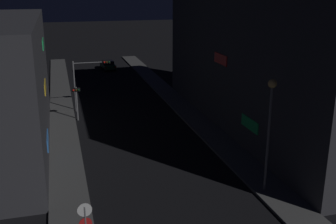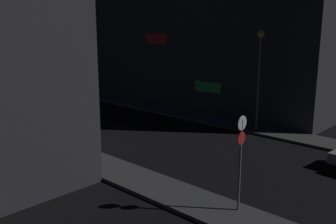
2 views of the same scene
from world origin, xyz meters
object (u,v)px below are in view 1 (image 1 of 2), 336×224
at_px(far_car, 108,65).
at_px(traffic_light_left_kerb, 76,97).
at_px(traffic_light_overhead, 88,75).
at_px(street_lamp_near_block, 270,114).

relative_size(far_car, traffic_light_left_kerb, 1.34).
bearing_deg(traffic_light_overhead, far_car, 77.74).
xyz_separation_m(far_car, traffic_light_left_kerb, (-6.21, -25.07, 1.73)).
bearing_deg(traffic_light_left_kerb, far_car, 76.08).
relative_size(traffic_light_overhead, street_lamp_near_block, 0.74).
distance_m(far_car, traffic_light_left_kerb, 25.89).
bearing_deg(traffic_light_overhead, traffic_light_left_kerb, -114.64).
distance_m(far_car, street_lamp_near_block, 43.81).
xyz_separation_m(traffic_light_overhead, street_lamp_near_block, (9.41, -21.41, 1.45)).
bearing_deg(far_car, street_lamp_near_block, -83.87).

